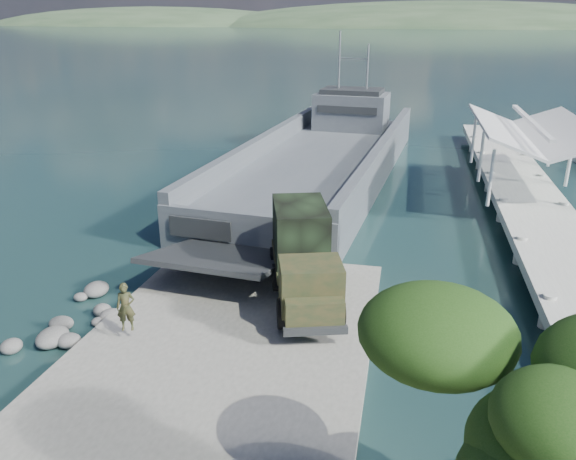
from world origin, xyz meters
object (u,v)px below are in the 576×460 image
Objects in this scene: military_truck at (303,256)px; soldier at (127,317)px; landing_craft at (321,167)px; pier at (525,183)px.

military_truck is 4.33× the size of soldier.
landing_craft is 19.09m from military_truck.
landing_craft reaches higher than soldier.
landing_craft is 4.80× the size of military_truck.
military_truck is at bearing -126.40° from pier.
pier is at bearing -11.48° from landing_craft.
military_truck reaches higher than soldier.
military_truck is at bearing 22.95° from soldier.
landing_craft is at bearing 64.24° from soldier.
pier is 1.20× the size of landing_craft.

